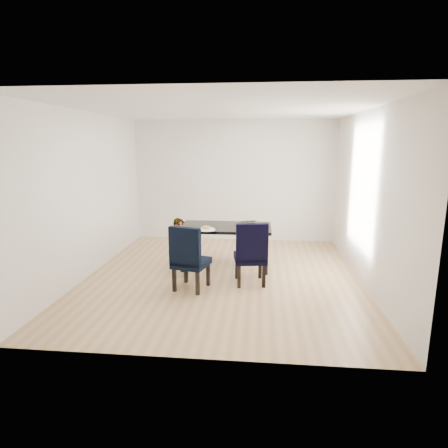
# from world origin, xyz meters

# --- Properties ---
(floor) EXTENTS (4.50, 5.00, 0.01)m
(floor) POSITION_xyz_m (0.00, 0.00, -0.01)
(floor) COLOR tan
(floor) RESTS_ON ground
(ceiling) EXTENTS (4.50, 5.00, 0.01)m
(ceiling) POSITION_xyz_m (0.00, 0.00, 2.71)
(ceiling) COLOR white
(ceiling) RESTS_ON wall_back
(wall_back) EXTENTS (4.50, 0.01, 2.70)m
(wall_back) POSITION_xyz_m (0.00, 2.50, 1.35)
(wall_back) COLOR silver
(wall_back) RESTS_ON ground
(wall_front) EXTENTS (4.50, 0.01, 2.70)m
(wall_front) POSITION_xyz_m (0.00, -2.50, 1.35)
(wall_front) COLOR silver
(wall_front) RESTS_ON ground
(wall_left) EXTENTS (0.01, 5.00, 2.70)m
(wall_left) POSITION_xyz_m (-2.25, 0.00, 1.35)
(wall_left) COLOR white
(wall_left) RESTS_ON ground
(wall_right) EXTENTS (0.01, 5.00, 2.70)m
(wall_right) POSITION_xyz_m (2.25, 0.00, 1.35)
(wall_right) COLOR silver
(wall_right) RESTS_ON ground
(dining_table) EXTENTS (1.60, 0.90, 0.75)m
(dining_table) POSITION_xyz_m (0.00, 0.50, 0.38)
(dining_table) COLOR black
(dining_table) RESTS_ON floor
(chair_left) EXTENTS (0.59, 0.61, 1.00)m
(chair_left) POSITION_xyz_m (-0.42, -0.60, 0.50)
(chair_left) COLOR black
(chair_left) RESTS_ON floor
(chair_right) EXTENTS (0.56, 0.57, 1.01)m
(chair_right) POSITION_xyz_m (0.46, -0.28, 0.50)
(chair_right) COLOR black
(chair_right) RESTS_ON floor
(child) EXTENTS (0.43, 0.37, 1.00)m
(child) POSITION_xyz_m (-0.69, -0.15, 0.50)
(child) COLOR orange
(child) RESTS_ON floor
(plate) EXTENTS (0.38, 0.38, 0.02)m
(plate) POSITION_xyz_m (-0.29, 0.15, 0.76)
(plate) COLOR white
(plate) RESTS_ON dining_table
(sandwich) EXTENTS (0.16, 0.09, 0.06)m
(sandwich) POSITION_xyz_m (-0.30, 0.15, 0.80)
(sandwich) COLOR gold
(sandwich) RESTS_ON plate
(laptop) EXTENTS (0.39, 0.35, 0.03)m
(laptop) POSITION_xyz_m (0.36, 0.85, 0.76)
(laptop) COLOR black
(laptop) RESTS_ON dining_table
(cable_tangle) EXTENTS (0.17, 0.17, 0.01)m
(cable_tangle) POSITION_xyz_m (0.33, 0.39, 0.75)
(cable_tangle) COLOR black
(cable_tangle) RESTS_ON dining_table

